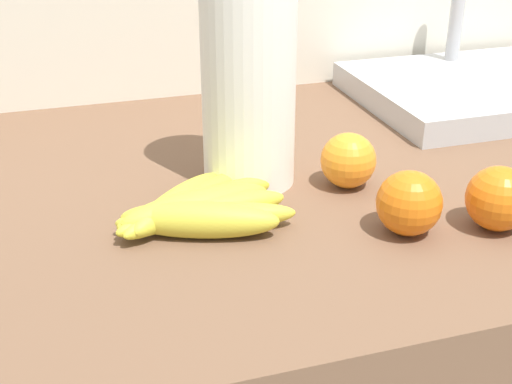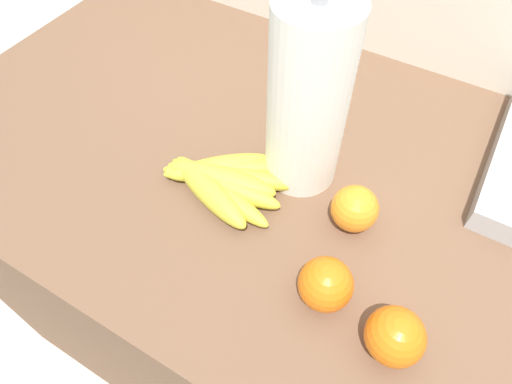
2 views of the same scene
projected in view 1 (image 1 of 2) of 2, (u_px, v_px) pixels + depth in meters
name	position (u px, v px, depth m)	size (l,w,h in m)	color
wall_back	(331.00, 182.00, 1.40)	(2.31, 0.06, 1.30)	silver
banana_bunch	(197.00, 210.00, 0.78)	(0.21, 0.17, 0.04)	gold
orange_right	(409.00, 203.00, 0.75)	(0.07, 0.07, 0.07)	orange
orange_center	(348.00, 160.00, 0.86)	(0.07, 0.07, 0.07)	orange
orange_back_right	(499.00, 199.00, 0.76)	(0.07, 0.07, 0.07)	orange
paper_towel_roll	(249.00, 69.00, 0.83)	(0.11, 0.11, 0.32)	white
sink_basin	(485.00, 87.00, 1.16)	(0.41, 0.32, 0.21)	#B7BABF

